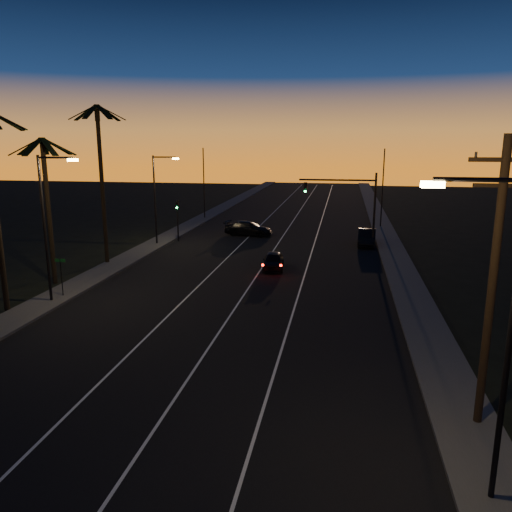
% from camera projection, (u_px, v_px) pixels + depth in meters
% --- Properties ---
extents(road, '(20.00, 170.00, 0.01)m').
position_uv_depth(road, '(254.00, 270.00, 38.74)').
color(road, black).
rests_on(road, ground).
extents(sidewalk_left, '(2.40, 170.00, 0.16)m').
position_uv_depth(sidewalk_left, '(119.00, 263.00, 40.62)').
color(sidewalk_left, '#363633').
rests_on(sidewalk_left, ground).
extents(sidewalk_right, '(2.40, 170.00, 0.16)m').
position_uv_depth(sidewalk_right, '(403.00, 276.00, 36.84)').
color(sidewalk_right, '#363633').
rests_on(sidewalk_right, ground).
extents(lane_stripe_left, '(0.12, 160.00, 0.01)m').
position_uv_depth(lane_stripe_left, '(217.00, 268.00, 39.25)').
color(lane_stripe_left, silver).
rests_on(lane_stripe_left, road).
extents(lane_stripe_mid, '(0.12, 160.00, 0.01)m').
position_uv_depth(lane_stripe_mid, '(260.00, 270.00, 38.66)').
color(lane_stripe_mid, silver).
rests_on(lane_stripe_mid, road).
extents(lane_stripe_right, '(0.12, 160.00, 0.01)m').
position_uv_depth(lane_stripe_right, '(305.00, 272.00, 38.07)').
color(lane_stripe_right, silver).
rests_on(lane_stripe_right, road).
extents(palm_mid, '(4.25, 4.16, 10.03)m').
position_uv_depth(palm_mid, '(47.00, 194.00, 33.82)').
color(palm_mid, black).
rests_on(palm_mid, ground).
extents(palm_far, '(4.25, 4.16, 12.53)m').
position_uv_depth(palm_far, '(101.00, 170.00, 39.10)').
color(palm_far, black).
rests_on(palm_far, ground).
extents(streetlight_left_near, '(2.55, 0.26, 9.00)m').
position_uv_depth(streetlight_left_near, '(48.00, 218.00, 29.76)').
color(streetlight_left_near, black).
rests_on(streetlight_left_near, ground).
extents(streetlight_left_far, '(2.55, 0.26, 8.50)m').
position_uv_depth(streetlight_left_far, '(158.00, 192.00, 47.10)').
color(streetlight_left_far, black).
rests_on(streetlight_left_far, ground).
extents(streetlight_right_near, '(2.55, 0.26, 9.00)m').
position_uv_depth(streetlight_right_near, '(500.00, 320.00, 12.71)').
color(streetlight_right_near, black).
rests_on(streetlight_right_near, ground).
extents(street_sign, '(0.70, 0.06, 2.60)m').
position_uv_depth(street_sign, '(61.00, 273.00, 31.56)').
color(street_sign, black).
rests_on(street_sign, ground).
extents(utility_pole, '(2.20, 0.28, 10.00)m').
position_uv_depth(utility_pole, '(493.00, 280.00, 16.40)').
color(utility_pole, black).
rests_on(utility_pole, ground).
extents(signal_mast, '(7.10, 0.41, 7.00)m').
position_uv_depth(signal_mast, '(349.00, 197.00, 46.06)').
color(signal_mast, black).
rests_on(signal_mast, ground).
extents(signal_post, '(0.28, 0.37, 4.20)m').
position_uv_depth(signal_post, '(177.00, 213.00, 49.29)').
color(signal_post, black).
rests_on(signal_post, ground).
extents(far_pole_left, '(0.14, 0.14, 9.00)m').
position_uv_depth(far_pole_left, '(204.00, 184.00, 63.59)').
color(far_pole_left, black).
rests_on(far_pole_left, ground).
extents(far_pole_right, '(0.14, 0.14, 9.00)m').
position_uv_depth(far_pole_right, '(383.00, 189.00, 57.00)').
color(far_pole_right, black).
rests_on(far_pole_right, ground).
extents(lead_car, '(1.91, 4.47, 1.33)m').
position_uv_depth(lead_car, '(273.00, 261.00, 38.95)').
color(lead_car, black).
rests_on(lead_car, road).
extents(right_car, '(1.85, 4.69, 1.52)m').
position_uv_depth(right_car, '(367.00, 237.00, 47.93)').
color(right_car, black).
rests_on(right_car, road).
extents(cross_car, '(5.30, 2.66, 1.48)m').
position_uv_depth(cross_car, '(248.00, 228.00, 52.98)').
color(cross_car, black).
rests_on(cross_car, road).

